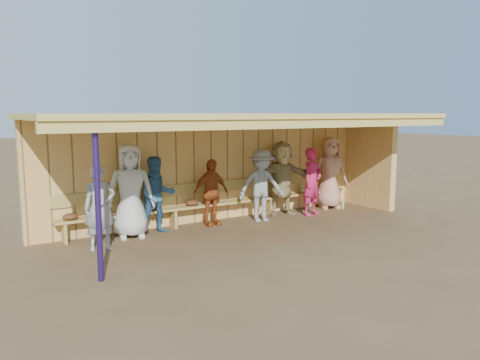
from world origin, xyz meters
The scene contains 12 objects.
ground centered at (0.00, 0.00, 0.00)m, with size 90.00×90.00×0.00m, color brown.
player_a centered at (-3.12, 0.26, 0.79)m, with size 0.58×0.38×1.58m, color #94959C.
player_b centered at (-2.34, 0.78, 0.96)m, with size 0.94×0.61×1.92m, color silver.
player_c centered at (-1.76, 0.81, 0.81)m, with size 0.79×0.61×1.62m, color teal.
player_d centered at (-0.48, 0.81, 0.75)m, with size 0.88×0.37×1.50m, color #A94A1B.
player_e centered at (0.72, 0.55, 0.85)m, with size 1.10×0.63×1.70m, color gray.
player_f centered at (1.52, 0.81, 0.92)m, with size 1.70×0.54×1.84m, color tan.
player_g centered at (2.16, 0.42, 0.83)m, with size 0.61×0.40×1.66m, color #C71F53.
player_h centered at (3.12, 0.81, 0.95)m, with size 0.93×0.61×1.90m, color tan.
dugout_structure centered at (0.39, 0.69, 1.69)m, with size 8.80×3.20×2.50m.
bench centered at (0.00, 1.12, 0.53)m, with size 7.60×0.34×0.93m.
dugout_equipment centered at (-0.69, 0.99, 0.49)m, with size 7.03×0.62×0.80m.
Camera 1 is at (-5.47, -8.23, 2.50)m, focal length 35.00 mm.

